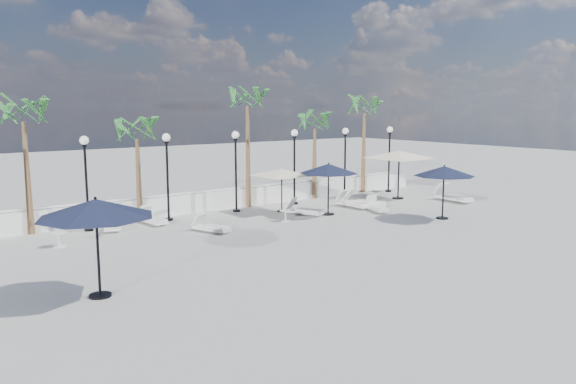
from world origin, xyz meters
TOP-DOWN VIEW (x-y plane):
  - ground at (0.00, 0.00)m, footprint 100.00×100.00m
  - balustrade at (0.00, 7.50)m, footprint 26.00×0.30m
  - lamppost_1 at (-7.00, 6.50)m, footprint 0.36×0.36m
  - lamppost_2 at (-3.50, 6.50)m, footprint 0.36×0.36m
  - lamppost_3 at (0.00, 6.50)m, footprint 0.36×0.36m
  - lamppost_4 at (3.50, 6.50)m, footprint 0.36×0.36m
  - lamppost_5 at (7.00, 6.50)m, footprint 0.36×0.36m
  - lamppost_6 at (10.50, 6.50)m, footprint 0.36×0.36m
  - palm_0 at (-9.00, 7.30)m, footprint 2.60×2.60m
  - palm_1 at (-4.50, 7.30)m, footprint 2.60×2.60m
  - palm_2 at (1.20, 7.30)m, footprint 2.60×2.60m
  - palm_3 at (5.50, 7.30)m, footprint 2.60×2.60m
  - palm_4 at (9.20, 7.30)m, footprint 2.60×2.60m
  - lounger_0 at (-6.05, 6.22)m, footprint 1.36×2.00m
  - lounger_1 at (-3.14, 3.35)m, footprint 1.09×1.73m
  - lounger_2 at (-4.38, 6.22)m, footprint 0.73×1.78m
  - lounger_3 at (2.06, 3.88)m, footprint 1.24×1.89m
  - lounger_4 at (5.24, 3.95)m, footprint 0.74×1.97m
  - lounger_5 at (5.68, 3.64)m, footprint 1.48×2.26m
  - lounger_6 at (5.41, 2.51)m, footprint 1.02×1.74m
  - lounger_7 at (10.70, 2.06)m, footprint 0.83×2.21m
  - side_table_0 at (-8.68, 4.49)m, footprint 0.55×0.55m
  - side_table_1 at (0.51, 3.25)m, footprint 0.50×0.50m
  - side_table_2 at (7.39, 4.46)m, footprint 0.58×0.58m
  - parasol_navy_left at (-9.30, -1.71)m, footprint 3.04×3.04m
  - parasol_navy_mid at (2.99, 3.26)m, footprint 2.72×2.72m
  - parasol_navy_right at (6.47, -0.53)m, footprint 2.71×2.71m
  - parasol_cream_sq_a at (1.74, 5.20)m, footprint 4.48×4.48m
  - parasol_cream_sq_b at (9.06, 4.44)m, footprint 5.62×5.62m

SIDE VIEW (x-z plane):
  - ground at x=0.00m, z-range 0.00..0.00m
  - lounger_1 at x=-3.14m, z-range -0.10..0.52m
  - lounger_6 at x=5.41m, z-range -0.10..0.52m
  - lounger_2 at x=-4.38m, z-range -0.11..0.54m
  - lounger_3 at x=2.06m, z-range -0.11..0.57m
  - lounger_0 at x=-6.05m, z-range -0.12..0.60m
  - lounger_4 at x=5.24m, z-range -0.12..0.61m
  - lounger_5 at x=5.68m, z-range -0.13..0.68m
  - lounger_7 at x=10.70m, z-range -0.13..0.68m
  - side_table_1 at x=0.51m, z-range 0.05..0.53m
  - side_table_0 at x=-8.68m, z-range 0.06..0.59m
  - side_table_2 at x=7.39m, z-range 0.06..0.63m
  - balustrade at x=0.00m, z-range -0.04..0.97m
  - parasol_cream_sq_a at x=1.74m, z-range 0.94..3.14m
  - parasol_navy_right at x=6.47m, z-range 0.92..3.35m
  - parasol_navy_mid at x=2.99m, z-range 0.92..3.37m
  - parasol_navy_left at x=-9.30m, z-range 1.02..3.71m
  - lamppost_1 at x=-7.00m, z-range 0.57..4.41m
  - lamppost_2 at x=-3.50m, z-range 0.57..4.41m
  - lamppost_3 at x=0.00m, z-range 0.57..4.41m
  - lamppost_4 at x=3.50m, z-range 0.57..4.41m
  - lamppost_5 at x=7.00m, z-range 0.57..4.41m
  - lamppost_6 at x=10.50m, z-range 0.57..4.41m
  - parasol_cream_sq_b at x=9.06m, z-range 1.19..4.01m
  - palm_1 at x=-4.50m, z-range 1.40..6.10m
  - palm_3 at x=5.50m, z-range 1.50..6.40m
  - palm_0 at x=-9.00m, z-range 1.78..7.28m
  - palm_4 at x=9.20m, z-range 1.88..7.58m
  - palm_2 at x=1.20m, z-range 2.07..8.17m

